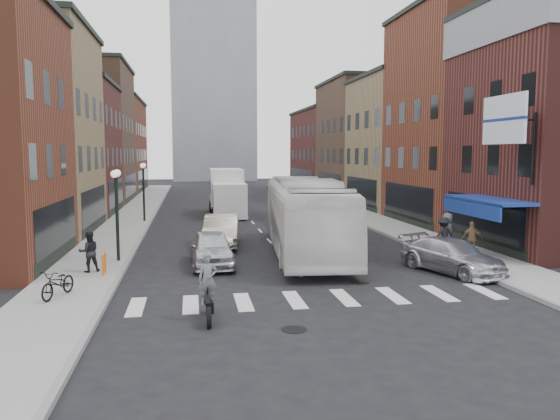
# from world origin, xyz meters

# --- Properties ---
(ground) EXTENTS (160.00, 160.00, 0.00)m
(ground) POSITION_xyz_m (0.00, 0.00, 0.00)
(ground) COLOR black
(ground) RESTS_ON ground
(sidewalk_left) EXTENTS (3.00, 74.00, 0.15)m
(sidewalk_left) POSITION_xyz_m (-8.50, 22.00, 0.07)
(sidewalk_left) COLOR gray
(sidewalk_left) RESTS_ON ground
(sidewalk_right) EXTENTS (3.00, 74.00, 0.15)m
(sidewalk_right) POSITION_xyz_m (8.50, 22.00, 0.07)
(sidewalk_right) COLOR gray
(sidewalk_right) RESTS_ON ground
(curb_left) EXTENTS (0.20, 74.00, 0.16)m
(curb_left) POSITION_xyz_m (-7.00, 22.00, 0.00)
(curb_left) COLOR gray
(curb_left) RESTS_ON ground
(curb_right) EXTENTS (0.20, 74.00, 0.16)m
(curb_right) POSITION_xyz_m (7.00, 22.00, 0.00)
(curb_right) COLOR gray
(curb_right) RESTS_ON ground
(crosswalk_stripes) EXTENTS (12.00, 2.20, 0.01)m
(crosswalk_stripes) POSITION_xyz_m (0.00, -3.00, 0.00)
(crosswalk_stripes) COLOR silver
(crosswalk_stripes) RESTS_ON ground
(bldg_left_mid_a) EXTENTS (10.30, 10.20, 12.30)m
(bldg_left_mid_a) POSITION_xyz_m (-14.99, 14.00, 6.15)
(bldg_left_mid_a) COLOR tan
(bldg_left_mid_a) RESTS_ON ground
(bldg_left_mid_b) EXTENTS (10.30, 10.20, 10.30)m
(bldg_left_mid_b) POSITION_xyz_m (-14.99, 24.00, 5.15)
(bldg_left_mid_b) COLOR #4F201C
(bldg_left_mid_b) RESTS_ON ground
(bldg_left_far_a) EXTENTS (10.30, 12.20, 13.30)m
(bldg_left_far_a) POSITION_xyz_m (-14.99, 35.00, 6.65)
(bldg_left_far_a) COLOR brown
(bldg_left_far_a) RESTS_ON ground
(bldg_left_far_b) EXTENTS (10.30, 16.20, 11.30)m
(bldg_left_far_b) POSITION_xyz_m (-14.99, 49.00, 5.65)
(bldg_left_far_b) COLOR brown
(bldg_left_far_b) RESTS_ON ground
(bldg_right_mid_a) EXTENTS (10.30, 10.20, 14.30)m
(bldg_right_mid_a) POSITION_xyz_m (15.00, 14.00, 7.15)
(bldg_right_mid_a) COLOR brown
(bldg_right_mid_a) RESTS_ON ground
(bldg_right_mid_b) EXTENTS (10.30, 10.20, 11.30)m
(bldg_right_mid_b) POSITION_xyz_m (14.99, 24.00, 5.65)
(bldg_right_mid_b) COLOR tan
(bldg_right_mid_b) RESTS_ON ground
(bldg_right_far_a) EXTENTS (10.30, 12.20, 12.30)m
(bldg_right_far_a) POSITION_xyz_m (14.99, 35.00, 6.15)
(bldg_right_far_a) COLOR brown
(bldg_right_far_a) RESTS_ON ground
(bldg_right_far_b) EXTENTS (10.30, 16.20, 10.30)m
(bldg_right_far_b) POSITION_xyz_m (14.99, 49.00, 5.15)
(bldg_right_far_b) COLOR #4F201C
(bldg_right_far_b) RESTS_ON ground
(awning_blue) EXTENTS (1.80, 5.00, 0.78)m
(awning_blue) POSITION_xyz_m (8.93, 2.50, 2.63)
(awning_blue) COLOR navy
(awning_blue) RESTS_ON ground
(billboard_sign) EXTENTS (1.52, 3.00, 3.70)m
(billboard_sign) POSITION_xyz_m (8.59, 0.50, 6.13)
(billboard_sign) COLOR black
(billboard_sign) RESTS_ON ground
(distant_tower) EXTENTS (14.00, 14.00, 50.00)m
(distant_tower) POSITION_xyz_m (0.00, 78.00, 25.00)
(distant_tower) COLOR #9399A0
(distant_tower) RESTS_ON ground
(streetlamp_near) EXTENTS (0.32, 1.22, 4.11)m
(streetlamp_near) POSITION_xyz_m (-7.40, 4.00, 2.91)
(streetlamp_near) COLOR black
(streetlamp_near) RESTS_ON ground
(streetlamp_far) EXTENTS (0.32, 1.22, 4.11)m
(streetlamp_far) POSITION_xyz_m (-7.40, 18.00, 2.91)
(streetlamp_far) COLOR black
(streetlamp_far) RESTS_ON ground
(bike_rack) EXTENTS (0.08, 0.68, 0.80)m
(bike_rack) POSITION_xyz_m (-7.60, 1.30, 0.55)
(bike_rack) COLOR #D8590C
(bike_rack) RESTS_ON sidewalk_left
(box_truck) EXTENTS (2.59, 8.17, 3.54)m
(box_truck) POSITION_xyz_m (-1.43, 21.95, 1.75)
(box_truck) COLOR white
(box_truck) RESTS_ON ground
(motorcycle_rider) EXTENTS (0.57, 1.96, 1.99)m
(motorcycle_rider) POSITION_xyz_m (-3.80, -4.83, 0.93)
(motorcycle_rider) COLOR black
(motorcycle_rider) RESTS_ON ground
(transit_bus) EXTENTS (4.24, 13.19, 3.61)m
(transit_bus) POSITION_xyz_m (1.20, 5.08, 1.81)
(transit_bus) COLOR silver
(transit_bus) RESTS_ON ground
(sedan_left_near) EXTENTS (1.88, 4.46, 1.51)m
(sedan_left_near) POSITION_xyz_m (-3.38, 2.91, 0.75)
(sedan_left_near) COLOR silver
(sedan_left_near) RESTS_ON ground
(sedan_left_far) EXTENTS (2.23, 5.09, 1.63)m
(sedan_left_far) POSITION_xyz_m (-2.70, 7.72, 0.81)
(sedan_left_far) COLOR #B3A991
(sedan_left_far) RESTS_ON ground
(curb_car) EXTENTS (3.41, 5.10, 1.37)m
(curb_car) POSITION_xyz_m (6.17, 0.00, 0.69)
(curb_car) COLOR silver
(curb_car) RESTS_ON ground
(parked_bicycle) EXTENTS (1.18, 1.88, 0.93)m
(parked_bicycle) POSITION_xyz_m (-8.55, -1.94, 0.62)
(parked_bicycle) COLOR black
(parked_bicycle) RESTS_ON sidewalk_left
(ped_left_solo) EXTENTS (0.89, 0.68, 1.62)m
(ped_left_solo) POSITION_xyz_m (-8.23, 1.84, 0.96)
(ped_left_solo) COLOR black
(ped_left_solo) RESTS_ON sidewalk_left
(ped_right_a) EXTENTS (1.17, 0.72, 1.70)m
(ped_right_a) POSITION_xyz_m (7.40, 3.28, 1.00)
(ped_right_a) COLOR black
(ped_right_a) RESTS_ON sidewalk_right
(ped_right_b) EXTENTS (1.02, 0.67, 1.60)m
(ped_right_b) POSITION_xyz_m (8.39, 2.48, 0.95)
(ped_right_b) COLOR #926E4A
(ped_right_b) RESTS_ON sidewalk_right
(ped_right_c) EXTENTS (1.06, 0.96, 1.82)m
(ped_right_c) POSITION_xyz_m (7.90, 3.91, 1.06)
(ped_right_c) COLOR #56595E
(ped_right_c) RESTS_ON sidewalk_right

